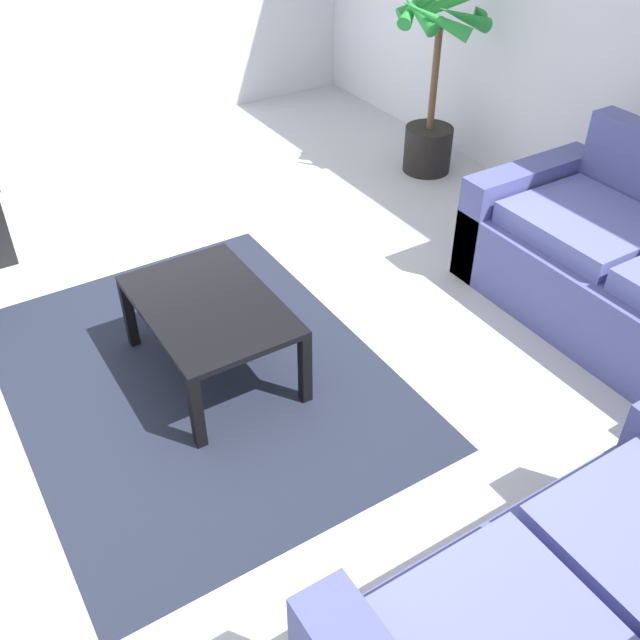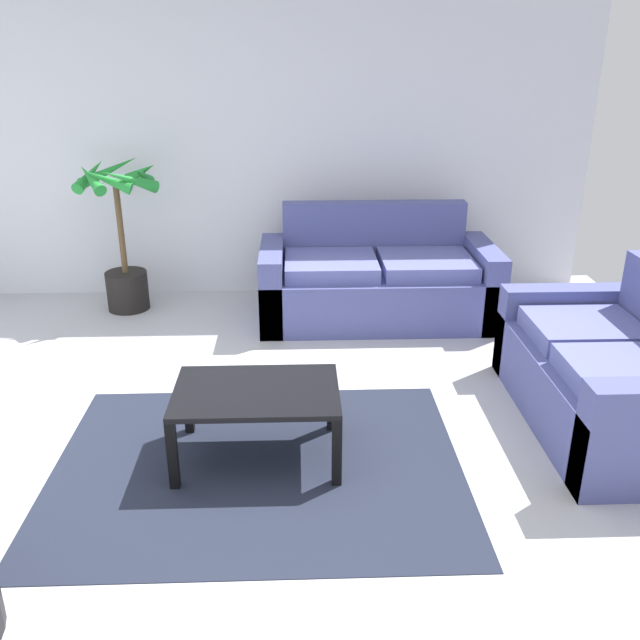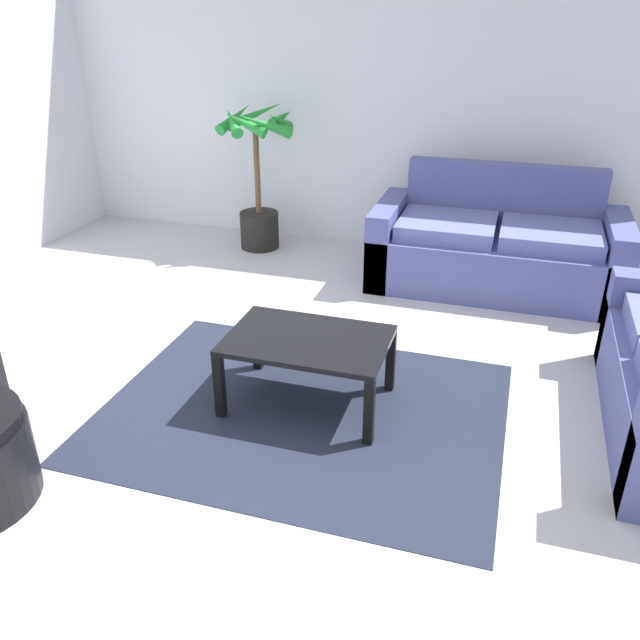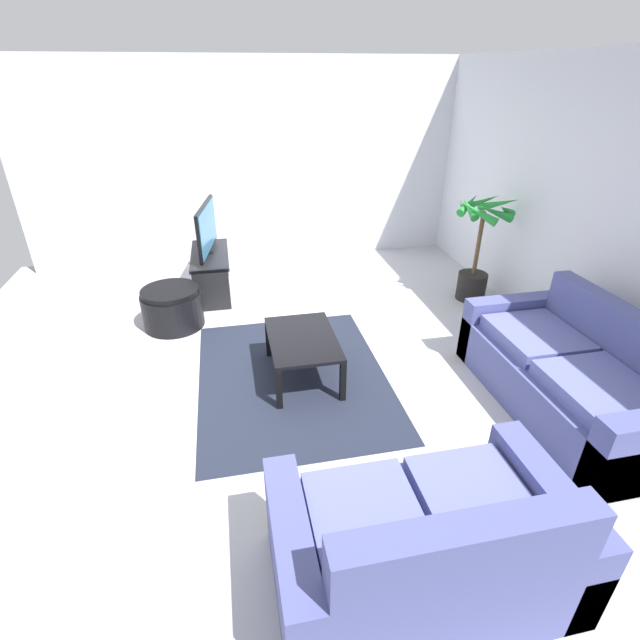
{
  "view_description": "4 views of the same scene",
  "coord_description": "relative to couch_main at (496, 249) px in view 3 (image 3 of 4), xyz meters",
  "views": [
    {
      "loc": [
        2.75,
        -0.75,
        2.38
      ],
      "look_at": [
        0.67,
        0.55,
        0.5
      ],
      "focal_mm": 40.07,
      "sensor_mm": 36.0,
      "label": 1
    },
    {
      "loc": [
        0.42,
        -2.98,
        2.11
      ],
      "look_at": [
        0.56,
        0.89,
        0.54
      ],
      "focal_mm": 37.96,
      "sensor_mm": 36.0,
      "label": 2
    },
    {
      "loc": [
        1.19,
        -2.75,
        2.09
      ],
      "look_at": [
        0.21,
        0.43,
        0.43
      ],
      "focal_mm": 36.63,
      "sensor_mm": 36.0,
      "label": 3
    },
    {
      "loc": [
        3.73,
        -0.34,
        2.52
      ],
      "look_at": [
        0.32,
        0.36,
        0.64
      ],
      "focal_mm": 26.14,
      "sensor_mm": 36.0,
      "label": 4
    }
  ],
  "objects": [
    {
      "name": "wall_back",
      "position": [
        -1.08,
        0.72,
        1.05
      ],
      "size": [
        6.0,
        0.06,
        2.7
      ],
      "primitive_type": "cube",
      "color": "silver",
      "rests_on": "ground"
    },
    {
      "name": "coffee_table",
      "position": [
        -0.89,
        -2.05,
        0.06
      ],
      "size": [
        0.88,
        0.59,
        0.42
      ],
      "color": "black",
      "rests_on": "ground"
    },
    {
      "name": "ground_plane",
      "position": [
        -1.08,
        -2.28,
        -0.3
      ],
      "size": [
        6.6,
        6.6,
        0.0
      ],
      "primitive_type": "plane",
      "color": "#B2B2B7"
    },
    {
      "name": "area_rug",
      "position": [
        -0.89,
        -2.15,
        -0.3
      ],
      "size": [
        2.2,
        1.7,
        0.01
      ],
      "primitive_type": "cube",
      "color": "#1E2333",
      "rests_on": "ground"
    },
    {
      "name": "couch_main",
      "position": [
        0.0,
        0.0,
        0.0
      ],
      "size": [
        1.9,
        0.9,
        0.9
      ],
      "color": "#4C518C",
      "rests_on": "ground"
    },
    {
      "name": "potted_palm",
      "position": [
        -2.11,
        0.27,
        0.3
      ],
      "size": [
        0.74,
        0.77,
        1.29
      ],
      "color": "black",
      "rests_on": "ground"
    }
  ]
}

